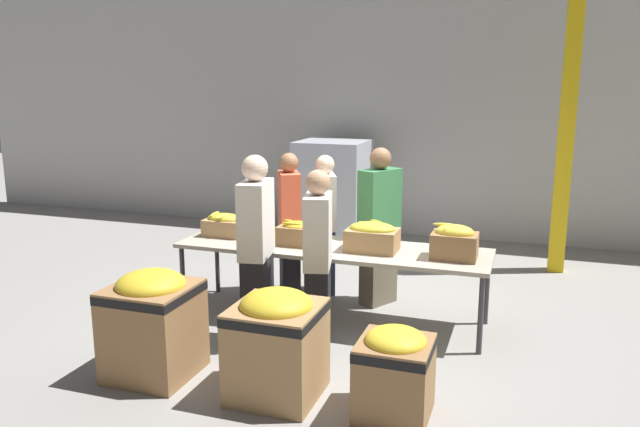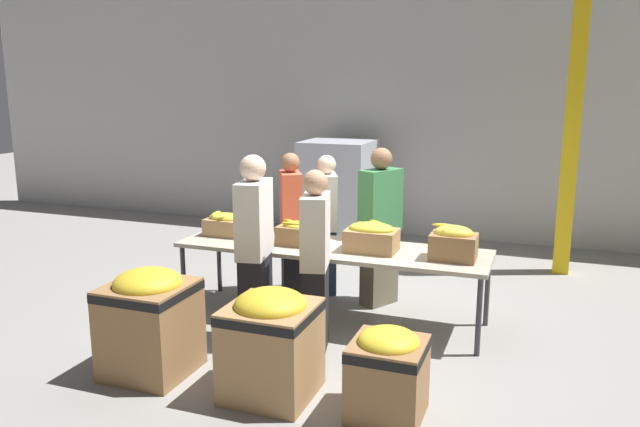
{
  "view_description": "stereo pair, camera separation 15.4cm",
  "coord_description": "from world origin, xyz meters",
  "px_view_note": "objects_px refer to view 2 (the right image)",
  "views": [
    {
      "loc": [
        1.82,
        -5.72,
        2.39
      ],
      "look_at": [
        -0.17,
        0.13,
        1.06
      ],
      "focal_mm": 35.0,
      "sensor_mm": 36.0,
      "label": 1
    },
    {
      "loc": [
        1.97,
        -5.66,
        2.39
      ],
      "look_at": [
        -0.17,
        0.13,
        1.06
      ],
      "focal_mm": 35.0,
      "sensor_mm": 36.0,
      "label": 2
    }
  ],
  "objects_px": {
    "volunteer_3": "(380,228)",
    "pallet_stack_0": "(338,193)",
    "banana_box_0": "(226,224)",
    "banana_box_1": "(298,233)",
    "volunteer_0": "(291,224)",
    "donation_bin_1": "(271,340)",
    "volunteer_4": "(255,252)",
    "donation_bin_0": "(150,319)",
    "banana_box_3": "(453,243)",
    "sorting_table": "(332,251)",
    "donation_bin_2": "(388,370)",
    "volunteer_2": "(326,225)",
    "banana_box_2": "(371,237)",
    "support_pillar": "(573,113)",
    "volunteer_1": "(315,262)"
  },
  "relations": [
    {
      "from": "banana_box_1",
      "to": "volunteer_1",
      "type": "distance_m",
      "value": 0.84
    },
    {
      "from": "banana_box_2",
      "to": "volunteer_1",
      "type": "xyz_separation_m",
      "value": [
        -0.31,
        -0.7,
        -0.09
      ]
    },
    {
      "from": "banana_box_1",
      "to": "pallet_stack_0",
      "type": "height_order",
      "value": "pallet_stack_0"
    },
    {
      "from": "banana_box_0",
      "to": "banana_box_1",
      "type": "distance_m",
      "value": 0.87
    },
    {
      "from": "banana_box_3",
      "to": "support_pillar",
      "type": "height_order",
      "value": "support_pillar"
    },
    {
      "from": "pallet_stack_0",
      "to": "volunteer_0",
      "type": "bearing_deg",
      "value": -84.37
    },
    {
      "from": "volunteer_4",
      "to": "donation_bin_2",
      "type": "relative_size",
      "value": 2.62
    },
    {
      "from": "volunteer_2",
      "to": "donation_bin_0",
      "type": "relative_size",
      "value": 1.77
    },
    {
      "from": "volunteer_4",
      "to": "pallet_stack_0",
      "type": "bearing_deg",
      "value": -2.82
    },
    {
      "from": "sorting_table",
      "to": "volunteer_2",
      "type": "distance_m",
      "value": 0.86
    },
    {
      "from": "banana_box_1",
      "to": "volunteer_1",
      "type": "bearing_deg",
      "value": -57.56
    },
    {
      "from": "banana_box_1",
      "to": "donation_bin_2",
      "type": "distance_m",
      "value": 2.16
    },
    {
      "from": "banana_box_3",
      "to": "donation_bin_2",
      "type": "relative_size",
      "value": 0.64
    },
    {
      "from": "banana_box_2",
      "to": "volunteer_4",
      "type": "distance_m",
      "value": 1.16
    },
    {
      "from": "banana_box_2",
      "to": "volunteer_1",
      "type": "distance_m",
      "value": 0.78
    },
    {
      "from": "volunteer_4",
      "to": "volunteer_3",
      "type": "bearing_deg",
      "value": -39.76
    },
    {
      "from": "volunteer_0",
      "to": "donation_bin_1",
      "type": "xyz_separation_m",
      "value": [
        0.78,
        -2.26,
        -0.35
      ]
    },
    {
      "from": "banana_box_2",
      "to": "donation_bin_2",
      "type": "relative_size",
      "value": 0.74
    },
    {
      "from": "banana_box_1",
      "to": "support_pillar",
      "type": "xyz_separation_m",
      "value": [
        2.55,
        2.52,
        1.12
      ]
    },
    {
      "from": "volunteer_1",
      "to": "volunteer_0",
      "type": "bearing_deg",
      "value": 16.91
    },
    {
      "from": "volunteer_4",
      "to": "pallet_stack_0",
      "type": "relative_size",
      "value": 1.15
    },
    {
      "from": "volunteer_3",
      "to": "pallet_stack_0",
      "type": "relative_size",
      "value": 1.12
    },
    {
      "from": "volunteer_4",
      "to": "support_pillar",
      "type": "xyz_separation_m",
      "value": [
        2.67,
        3.28,
        1.13
      ]
    },
    {
      "from": "banana_box_2",
      "to": "banana_box_3",
      "type": "bearing_deg",
      "value": -1.19
    },
    {
      "from": "banana_box_1",
      "to": "donation_bin_2",
      "type": "bearing_deg",
      "value": -50.19
    },
    {
      "from": "sorting_table",
      "to": "banana_box_0",
      "type": "bearing_deg",
      "value": 177.61
    },
    {
      "from": "donation_bin_1",
      "to": "volunteer_4",
      "type": "bearing_deg",
      "value": 122.59
    },
    {
      "from": "donation_bin_2",
      "to": "sorting_table",
      "type": "bearing_deg",
      "value": 121.36
    },
    {
      "from": "volunteer_1",
      "to": "volunteer_2",
      "type": "bearing_deg",
      "value": 2.3
    },
    {
      "from": "sorting_table",
      "to": "banana_box_0",
      "type": "xyz_separation_m",
      "value": [
        -1.21,
        0.05,
        0.17
      ]
    },
    {
      "from": "volunteer_1",
      "to": "support_pillar",
      "type": "distance_m",
      "value": 4.03
    },
    {
      "from": "donation_bin_0",
      "to": "support_pillar",
      "type": "bearing_deg",
      "value": 52.14
    },
    {
      "from": "banana_box_3",
      "to": "donation_bin_2",
      "type": "xyz_separation_m",
      "value": [
        -0.21,
        -1.59,
        -0.57
      ]
    },
    {
      "from": "banana_box_3",
      "to": "volunteer_3",
      "type": "height_order",
      "value": "volunteer_3"
    },
    {
      "from": "banana_box_3",
      "to": "volunteer_2",
      "type": "bearing_deg",
      "value": 151.64
    },
    {
      "from": "banana_box_0",
      "to": "volunteer_0",
      "type": "height_order",
      "value": "volunteer_0"
    },
    {
      "from": "support_pillar",
      "to": "donation_bin_0",
      "type": "bearing_deg",
      "value": -127.86
    },
    {
      "from": "banana_box_2",
      "to": "volunteer_2",
      "type": "relative_size",
      "value": 0.31
    },
    {
      "from": "banana_box_0",
      "to": "volunteer_1",
      "type": "distance_m",
      "value": 1.53
    },
    {
      "from": "banana_box_1",
      "to": "volunteer_2",
      "type": "relative_size",
      "value": 0.25
    },
    {
      "from": "volunteer_4",
      "to": "donation_bin_0",
      "type": "xyz_separation_m",
      "value": [
        -0.54,
        -0.86,
        -0.4
      ]
    },
    {
      "from": "pallet_stack_0",
      "to": "banana_box_3",
      "type": "bearing_deg",
      "value": -54.68
    },
    {
      "from": "banana_box_2",
      "to": "volunteer_1",
      "type": "relative_size",
      "value": 0.3
    },
    {
      "from": "banana_box_1",
      "to": "volunteer_0",
      "type": "bearing_deg",
      "value": 118.8
    },
    {
      "from": "banana_box_1",
      "to": "support_pillar",
      "type": "relative_size",
      "value": 0.1
    },
    {
      "from": "volunteer_0",
      "to": "banana_box_1",
      "type": "bearing_deg",
      "value": 0.43
    },
    {
      "from": "volunteer_1",
      "to": "volunteer_3",
      "type": "height_order",
      "value": "volunteer_3"
    },
    {
      "from": "pallet_stack_0",
      "to": "support_pillar",
      "type": "bearing_deg",
      "value": -8.47
    },
    {
      "from": "volunteer_2",
      "to": "donation_bin_1",
      "type": "height_order",
      "value": "volunteer_2"
    },
    {
      "from": "volunteer_3",
      "to": "pallet_stack_0",
      "type": "bearing_deg",
      "value": -122.53
    }
  ]
}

